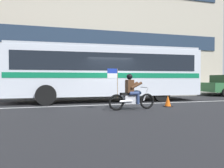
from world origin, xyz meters
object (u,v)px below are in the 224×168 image
(motorcycle_with_rider, at_px, (132,94))
(fire_hydrant, at_px, (137,90))
(transit_bus, at_px, (106,70))
(traffic_cone, at_px, (168,101))

(motorcycle_with_rider, bearing_deg, fire_hydrant, 66.09)
(transit_bus, xyz_separation_m, traffic_cone, (2.25, -3.25, -1.63))
(transit_bus, relative_size, traffic_cone, 20.33)
(fire_hydrant, bearing_deg, motorcycle_with_rider, -113.91)
(transit_bus, bearing_deg, traffic_cone, -55.26)
(motorcycle_with_rider, distance_m, fire_hydrant, 6.73)
(motorcycle_with_rider, xyz_separation_m, fire_hydrant, (2.73, 6.15, -0.15))
(motorcycle_with_rider, height_order, fire_hydrant, motorcycle_with_rider)
(transit_bus, distance_m, traffic_cone, 4.28)
(fire_hydrant, bearing_deg, transit_bus, -140.34)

